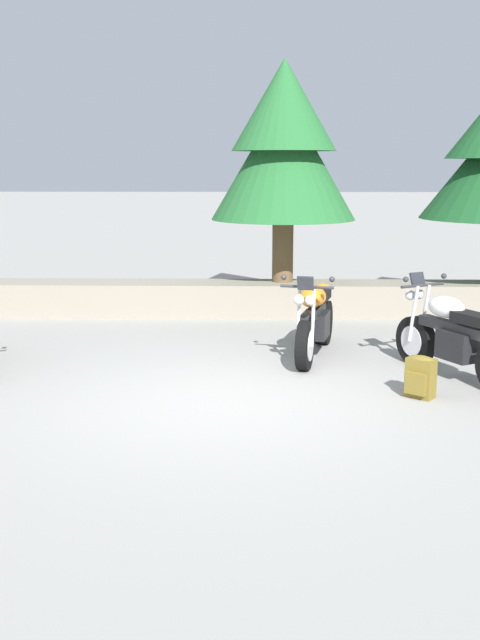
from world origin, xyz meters
The scene contains 6 objects.
ground_plane centered at (0.00, 0.00, 0.00)m, with size 120.00×120.00×0.00m, color gray.
stone_wall centered at (0.00, 4.80, 0.28)m, with size 36.00×0.80×0.55m, color gray.
motorcycle_orange_centre centered at (1.10, 1.98, 0.49)m, with size 0.81×2.04×1.18m.
motorcycle_white_far_right centered at (2.69, 1.01, 0.49)m, with size 1.17×1.89×1.18m.
rider_backpack centered at (2.13, 0.21, 0.24)m, with size 0.35×0.35×0.47m.
pine_tree_mid_left centered at (0.77, 4.92, 2.82)m, with size 2.39×2.39×3.62m.
Camera 1 is at (0.36, -7.80, 2.52)m, focal length 42.63 mm.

